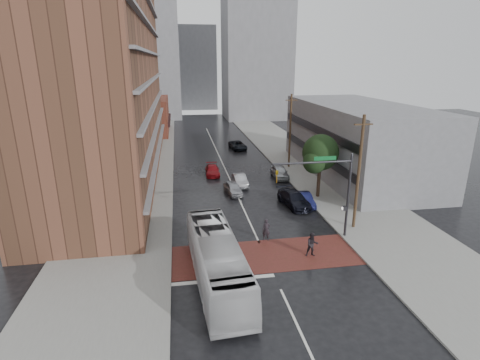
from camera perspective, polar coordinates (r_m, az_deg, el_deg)
ground at (r=28.61m, az=4.06°, el=-11.88°), size 160.00×160.00×0.00m
crosswalk at (r=29.03m, az=3.83°, el=-11.39°), size 14.00×5.00×0.02m
sidewalk_west at (r=51.42m, az=-15.15°, el=1.23°), size 9.00×90.00×0.15m
sidewalk_east at (r=54.04m, az=9.87°, el=2.37°), size 9.00×90.00×0.15m
apartment_block at (r=48.83m, az=-19.66°, el=16.60°), size 10.00×44.00×28.00m
storefront_west at (r=79.11m, az=-13.83°, el=9.48°), size 8.00×16.00×7.00m
building_east at (r=50.49m, az=17.39°, el=5.92°), size 11.00×26.00×9.00m
distant_tower_west at (r=102.50m, az=-14.60°, el=18.21°), size 18.00×16.00×32.00m
distant_tower_east at (r=98.30m, az=2.52°, el=19.94°), size 16.00×14.00×36.00m
distant_tower_center at (r=119.33m, az=-6.77°, el=16.55°), size 12.00×10.00×24.00m
street_tree at (r=40.11m, az=12.16°, el=3.78°), size 4.20×4.10×6.90m
signal_mast at (r=30.64m, az=13.87°, el=-0.64°), size 6.50×0.30×7.20m
utility_pole_near at (r=33.05m, az=17.64°, el=1.11°), size 1.60×0.26×10.00m
utility_pole_far at (r=51.18m, az=7.65°, el=7.44°), size 1.60×0.26×10.00m
transit_bus at (r=25.14m, az=-3.52°, el=-12.07°), size 3.52×11.89×3.27m
pedestrian_a at (r=30.92m, az=4.03°, el=-7.58°), size 0.73×0.54×1.84m
pedestrian_b at (r=28.97m, az=10.95°, el=-9.64°), size 0.98×0.79×1.92m
car_travel_a at (r=41.40m, az=-1.08°, el=-1.27°), size 2.01×3.98×1.30m
car_travel_b at (r=44.12m, az=-0.03°, el=-0.04°), size 1.61×4.12×1.34m
car_travel_c at (r=48.44m, az=-4.22°, el=1.48°), size 1.86×4.33×1.24m
suv_travel at (r=62.76m, az=-0.35°, el=5.34°), size 2.81×5.13×1.36m
car_parked_near at (r=38.72m, az=9.78°, el=-2.92°), size 1.42×3.90×1.28m
car_parked_mid at (r=38.36m, az=8.26°, el=-2.89°), size 2.86×5.37×1.48m
car_parked_far at (r=47.36m, az=6.07°, el=1.24°), size 2.06×4.62×1.54m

